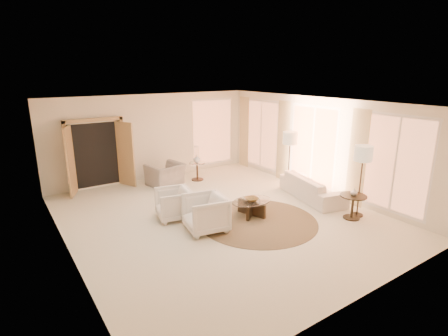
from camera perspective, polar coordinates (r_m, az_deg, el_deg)
room at (r=8.39m, az=-0.74°, el=0.93°), size 7.04×8.04×2.83m
windows_right at (r=10.70m, az=14.61°, el=3.40°), size 0.10×6.40×2.40m
window_back_corner at (r=12.87m, az=-1.84°, el=5.90°), size 1.70×0.10×2.40m
curtains_right at (r=11.28m, az=11.02°, el=3.97°), size 0.06×5.20×2.60m
french_doors at (r=11.18m, az=-19.99°, el=1.98°), size 1.95×0.66×2.16m
area_rug at (r=8.61m, az=5.53°, el=-8.60°), size 3.09×3.09×0.01m
sofa at (r=10.26m, az=14.20°, el=-3.06°), size 1.34×2.34×0.64m
armchair_left at (r=8.67m, az=-8.22°, el=-5.57°), size 0.91×0.95×0.83m
armchair_right at (r=7.95m, az=-3.05°, el=-7.11°), size 0.98×1.03×0.91m
accent_chair at (r=11.21m, az=-9.55°, el=-0.47°), size 1.17×0.88×0.91m
coffee_table at (r=8.82m, az=4.51°, el=-6.24°), size 1.33×1.33×0.39m
end_table at (r=9.13m, az=20.30°, el=-5.32°), size 0.64×0.64×0.60m
side_table at (r=11.60m, az=-4.39°, el=-0.23°), size 0.52×0.52×0.60m
floor_lamp_near at (r=10.60m, az=10.73°, el=4.40°), size 0.43×0.43×1.77m
floor_lamp_far at (r=9.04m, az=21.76°, el=1.73°), size 0.44×0.44×1.79m
bowl at (r=8.76m, az=4.53°, el=-5.10°), size 0.38×0.38×0.08m
end_vase at (r=9.04m, az=20.46°, el=-3.69°), size 0.22×0.22×0.18m
side_vase at (r=11.50m, az=-4.43°, el=1.53°), size 0.31×0.31×0.27m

